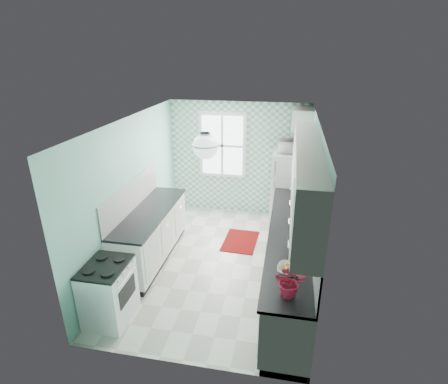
% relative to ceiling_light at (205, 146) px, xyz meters
% --- Properties ---
extents(floor, '(3.00, 4.40, 0.02)m').
position_rel_ceiling_light_xyz_m(floor, '(0.00, 0.80, -2.33)').
color(floor, silver).
rests_on(floor, ground).
extents(ceiling, '(3.00, 4.40, 0.02)m').
position_rel_ceiling_light_xyz_m(ceiling, '(0.00, 0.80, 0.19)').
color(ceiling, white).
rests_on(ceiling, wall_back).
extents(wall_back, '(3.00, 0.02, 2.50)m').
position_rel_ceiling_light_xyz_m(wall_back, '(0.00, 3.01, -1.07)').
color(wall_back, '#7FC6B2').
rests_on(wall_back, floor).
extents(wall_front, '(3.00, 0.02, 2.50)m').
position_rel_ceiling_light_xyz_m(wall_front, '(0.00, -1.41, -1.07)').
color(wall_front, '#7FC6B2').
rests_on(wall_front, floor).
extents(wall_left, '(0.02, 4.40, 2.50)m').
position_rel_ceiling_light_xyz_m(wall_left, '(-1.51, 0.80, -1.07)').
color(wall_left, '#7FC6B2').
rests_on(wall_left, floor).
extents(wall_right, '(0.02, 4.40, 2.50)m').
position_rel_ceiling_light_xyz_m(wall_right, '(1.51, 0.80, -1.07)').
color(wall_right, '#7FC6B2').
rests_on(wall_right, floor).
extents(accent_wall, '(3.00, 0.01, 2.50)m').
position_rel_ceiling_light_xyz_m(accent_wall, '(0.00, 2.99, -1.07)').
color(accent_wall, '#69B29B').
rests_on(accent_wall, wall_back).
extents(window, '(1.04, 0.05, 1.44)m').
position_rel_ceiling_light_xyz_m(window, '(-0.35, 2.96, -0.77)').
color(window, white).
rests_on(window, wall_back).
extents(backsplash_right, '(0.02, 3.60, 0.51)m').
position_rel_ceiling_light_xyz_m(backsplash_right, '(1.49, 0.40, -1.13)').
color(backsplash_right, white).
rests_on(backsplash_right, wall_right).
extents(backsplash_left, '(0.02, 2.15, 0.51)m').
position_rel_ceiling_light_xyz_m(backsplash_left, '(-1.49, 0.73, -1.13)').
color(backsplash_left, white).
rests_on(backsplash_left, wall_left).
extents(upper_cabinets_right, '(0.33, 3.20, 0.90)m').
position_rel_ceiling_light_xyz_m(upper_cabinets_right, '(1.33, 0.20, -0.42)').
color(upper_cabinets_right, white).
rests_on(upper_cabinets_right, wall_right).
extents(upper_cabinet_fridge, '(0.40, 0.74, 0.40)m').
position_rel_ceiling_light_xyz_m(upper_cabinet_fridge, '(1.30, 2.63, -0.07)').
color(upper_cabinet_fridge, white).
rests_on(upper_cabinet_fridge, wall_right).
extents(ceiling_light, '(0.34, 0.34, 0.35)m').
position_rel_ceiling_light_xyz_m(ceiling_light, '(0.00, 0.00, 0.00)').
color(ceiling_light, silver).
rests_on(ceiling_light, ceiling).
extents(base_cabinets_right, '(0.60, 3.60, 0.90)m').
position_rel_ceiling_light_xyz_m(base_cabinets_right, '(1.20, 0.40, -1.87)').
color(base_cabinets_right, white).
rests_on(base_cabinets_right, floor).
extents(countertop_right, '(0.63, 3.60, 0.04)m').
position_rel_ceiling_light_xyz_m(countertop_right, '(1.19, 0.40, -1.40)').
color(countertop_right, black).
rests_on(countertop_right, base_cabinets_right).
extents(base_cabinets_left, '(0.60, 2.15, 0.90)m').
position_rel_ceiling_light_xyz_m(base_cabinets_left, '(-1.20, 0.73, -1.87)').
color(base_cabinets_left, white).
rests_on(base_cabinets_left, floor).
extents(countertop_left, '(0.63, 2.15, 0.04)m').
position_rel_ceiling_light_xyz_m(countertop_left, '(-1.19, 0.73, -1.40)').
color(countertop_left, black).
rests_on(countertop_left, base_cabinets_left).
extents(fridge, '(0.68, 0.68, 1.56)m').
position_rel_ceiling_light_xyz_m(fridge, '(1.11, 2.60, -1.54)').
color(fridge, white).
rests_on(fridge, floor).
extents(stove, '(0.56, 0.70, 0.84)m').
position_rel_ceiling_light_xyz_m(stove, '(-1.20, -0.82, -1.88)').
color(stove, silver).
rests_on(stove, floor).
extents(sink, '(0.45, 0.38, 0.53)m').
position_rel_ceiling_light_xyz_m(sink, '(1.20, 1.37, -1.39)').
color(sink, silver).
rests_on(sink, countertop_right).
extents(rug, '(0.68, 0.93, 0.01)m').
position_rel_ceiling_light_xyz_m(rug, '(0.28, 1.59, -2.32)').
color(rug, maroon).
rests_on(rug, floor).
extents(dish_towel, '(0.03, 0.25, 0.37)m').
position_rel_ceiling_light_xyz_m(dish_towel, '(0.89, 1.27, -1.84)').
color(dish_towel, '#5B9991').
rests_on(dish_towel, base_cabinets_right).
extents(fruit_bowl, '(0.35, 0.35, 0.08)m').
position_rel_ceiling_light_xyz_m(fruit_bowl, '(1.20, -0.64, -1.34)').
color(fruit_bowl, white).
rests_on(fruit_bowl, countertop_right).
extents(potted_plant, '(0.35, 0.31, 0.38)m').
position_rel_ceiling_light_xyz_m(potted_plant, '(1.20, -1.08, -1.19)').
color(potted_plant, '#AD0314').
rests_on(potted_plant, countertop_right).
extents(soap_bottle, '(0.11, 0.11, 0.19)m').
position_rel_ceiling_light_xyz_m(soap_bottle, '(1.25, 1.77, -1.29)').
color(soap_bottle, silver).
rests_on(soap_bottle, countertop_right).
extents(microwave, '(0.49, 0.35, 0.26)m').
position_rel_ceiling_light_xyz_m(microwave, '(1.11, 2.60, -0.63)').
color(microwave, white).
rests_on(microwave, fridge).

